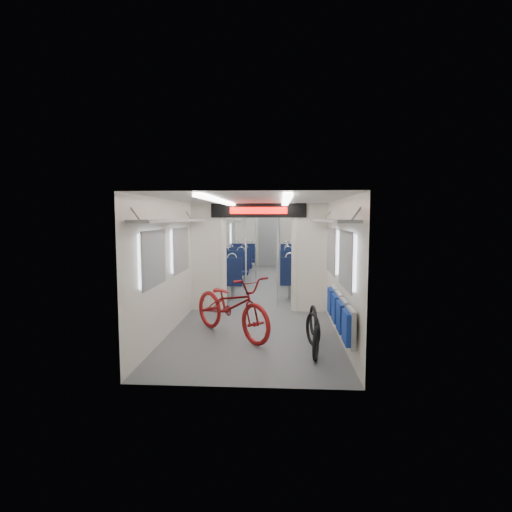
# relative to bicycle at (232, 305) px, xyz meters

# --- Properties ---
(carriage) EXTENTS (12.00, 12.02, 2.31)m
(carriage) POSITION_rel_bicycle_xyz_m (0.36, 3.67, 0.98)
(carriage) COLOR #515456
(carriage) RESTS_ON ground
(bicycle) EXTENTS (1.87, 1.93, 1.05)m
(bicycle) POSITION_rel_bicycle_xyz_m (0.00, 0.00, 0.00)
(bicycle) COLOR maroon
(bicycle) RESTS_ON ground
(flip_bench) EXTENTS (0.12, 2.09, 0.50)m
(flip_bench) POSITION_rel_bicycle_xyz_m (1.71, -0.64, 0.06)
(flip_bench) COLOR gray
(flip_bench) RESTS_ON carriage
(bike_hoop_a) EXTENTS (0.15, 0.50, 0.50)m
(bike_hoop_a) POSITION_rel_bicycle_xyz_m (1.32, -1.12, -0.30)
(bike_hoop_a) COLOR black
(bike_hoop_a) RESTS_ON ground
(bike_hoop_b) EXTENTS (0.20, 0.52, 0.53)m
(bike_hoop_b) POSITION_rel_bicycle_xyz_m (1.33, -0.48, -0.28)
(bike_hoop_b) COLOR black
(bike_hoop_b) RESTS_ON ground
(bike_hoop_c) EXTENTS (0.10, 0.52, 0.52)m
(bike_hoop_c) POSITION_rel_bicycle_xyz_m (1.38, 0.12, -0.29)
(bike_hoop_c) COLOR black
(bike_hoop_c) RESTS_ON ground
(seat_bay_near_left) EXTENTS (0.95, 2.25, 1.15)m
(seat_bay_near_left) POSITION_rel_bicycle_xyz_m (-0.58, 4.02, 0.04)
(seat_bay_near_left) COLOR #0B1433
(seat_bay_near_left) RESTS_ON ground
(seat_bay_near_right) EXTENTS (0.95, 2.28, 1.16)m
(seat_bay_near_right) POSITION_rel_bicycle_xyz_m (1.29, 4.17, 0.05)
(seat_bay_near_right) COLOR #0B1433
(seat_bay_near_right) RESTS_ON ground
(seat_bay_far_left) EXTENTS (0.94, 2.23, 1.15)m
(seat_bay_far_left) POSITION_rel_bicycle_xyz_m (-0.58, 7.32, 0.04)
(seat_bay_far_left) COLOR #0B1433
(seat_bay_far_left) RESTS_ON ground
(seat_bay_far_right) EXTENTS (0.93, 2.19, 1.13)m
(seat_bay_far_right) POSITION_rel_bicycle_xyz_m (1.29, 7.38, 0.03)
(seat_bay_far_right) COLOR #0B1433
(seat_bay_far_right) RESTS_ON ground
(stanchion_near_left) EXTENTS (0.04, 0.04, 2.30)m
(stanchion_near_left) POSITION_rel_bicycle_xyz_m (0.02, 2.61, 0.63)
(stanchion_near_left) COLOR silver
(stanchion_near_left) RESTS_ON ground
(stanchion_near_right) EXTENTS (0.04, 0.04, 2.30)m
(stanchion_near_right) POSITION_rel_bicycle_xyz_m (0.76, 2.25, 0.63)
(stanchion_near_right) COLOR silver
(stanchion_near_right) RESTS_ON ground
(stanchion_far_left) EXTENTS (0.04, 0.04, 2.30)m
(stanchion_far_left) POSITION_rel_bicycle_xyz_m (0.05, 5.84, 0.63)
(stanchion_far_left) COLOR silver
(stanchion_far_left) RESTS_ON ground
(stanchion_far_right) EXTENTS (0.04, 0.04, 2.30)m
(stanchion_far_right) POSITION_rel_bicycle_xyz_m (0.75, 5.98, 0.63)
(stanchion_far_right) COLOR silver
(stanchion_far_right) RESTS_ON ground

